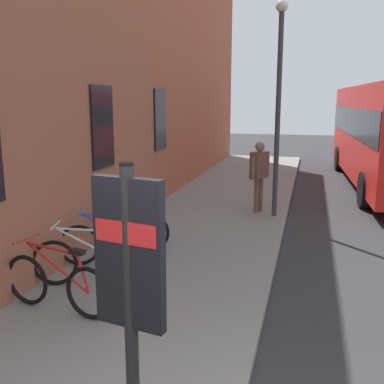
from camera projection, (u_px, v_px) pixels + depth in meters
name	position (u px, v px, depth m)	size (l,w,h in m)	color
ground	(332.00, 255.00, 8.62)	(60.00, 60.00, 0.00)	#2D2D30
sidewalk_pavement	(214.00, 217.00, 11.19)	(24.00, 3.50, 0.12)	gray
station_facade	(147.00, 35.00, 11.73)	(22.00, 0.65, 9.14)	#9E563D
bicycle_leaning_wall	(57.00, 284.00, 6.00)	(0.49, 1.76, 0.97)	black
bicycle_under_window	(89.00, 261.00, 6.87)	(0.62, 1.72, 0.97)	black
bicycle_beside_lamp	(111.00, 243.00, 7.73)	(0.70, 1.70, 0.97)	black
bicycle_nearest_sign	(125.00, 229.00, 8.58)	(0.48, 1.77, 0.97)	black
transit_info_sign	(130.00, 274.00, 3.19)	(0.18, 0.56, 2.40)	black
pedestrian_crossing_street	(259.00, 169.00, 11.25)	(0.61, 0.46, 1.78)	brown
street_lamp	(279.00, 92.00, 10.48)	(0.28, 0.28, 5.01)	#333338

